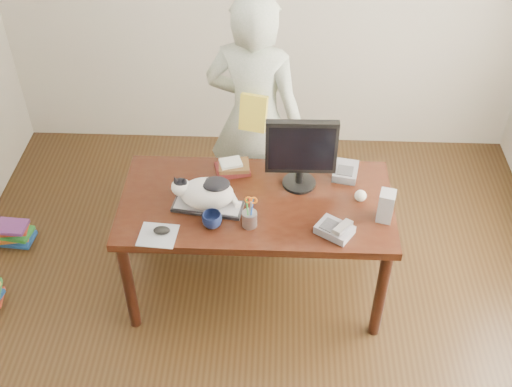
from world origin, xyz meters
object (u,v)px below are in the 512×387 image
object	(u,v)px
cat	(205,192)
pen_cup	(250,217)
mouse	(162,230)
coffee_mug	(212,220)
person	(255,120)
book_pile_b	(15,233)
keyboard	(208,206)
phone	(335,229)
baseball	(361,196)
desk	(257,210)
book_stack	(233,167)
calculator	(345,171)
speaker	(386,206)
monitor	(301,151)

from	to	relation	value
cat	pen_cup	size ratio (longest dim) A/B	1.87
mouse	coffee_mug	xyz separation A→B (m)	(0.27, 0.07, 0.02)
person	book_pile_b	world-z (taller)	person
keyboard	cat	world-z (taller)	cat
coffee_mug	phone	size ratio (longest dim) A/B	0.47
book_pile_b	coffee_mug	bearing A→B (deg)	-21.07
pen_cup	book_pile_b	xyz separation A→B (m)	(-1.69, 0.56, -0.74)
mouse	phone	world-z (taller)	phone
coffee_mug	baseball	distance (m)	0.88
pen_cup	book_pile_b	bearing A→B (deg)	161.78
cat	book_pile_b	world-z (taller)	cat
desk	coffee_mug	size ratio (longest dim) A/B	14.31
person	book_stack	bearing A→B (deg)	86.29
book_pile_b	pen_cup	bearing A→B (deg)	-18.22
desk	coffee_mug	distance (m)	0.43
person	book_pile_b	distance (m)	1.89
cat	calculator	world-z (taller)	cat
desk	baseball	xyz separation A→B (m)	(0.61, -0.05, 0.18)
cat	speaker	bearing A→B (deg)	5.74
phone	speaker	xyz separation A→B (m)	(0.28, 0.13, 0.07)
mouse	desk	bearing A→B (deg)	40.31
baseball	book_stack	bearing A→B (deg)	162.74
calculator	baseball	bearing A→B (deg)	-61.71
desk	book_stack	bearing A→B (deg)	129.66
pen_cup	mouse	distance (m)	0.49
keyboard	phone	distance (m)	0.75
keyboard	baseball	xyz separation A→B (m)	(0.88, 0.10, 0.02)
baseball	person	xyz separation A→B (m)	(-0.64, 0.61, 0.09)
cat	person	world-z (taller)	person
phone	calculator	size ratio (longest dim) A/B	1.11
cat	person	distance (m)	0.75
desk	monitor	xyz separation A→B (m)	(0.25, 0.07, 0.41)
person	pen_cup	bearing A→B (deg)	104.54
person	cat	bearing A→B (deg)	84.33
pen_cup	baseball	world-z (taller)	pen_cup
calculator	pen_cup	bearing A→B (deg)	-129.22
pen_cup	coffee_mug	distance (m)	0.21
monitor	book_pile_b	bearing A→B (deg)	173.05
coffee_mug	pen_cup	bearing A→B (deg)	3.91
desk	monitor	world-z (taller)	monitor
calculator	book_pile_b	xyz separation A→B (m)	(-2.26, 0.09, -0.71)
pen_cup	phone	world-z (taller)	pen_cup
desk	baseball	distance (m)	0.64
pen_cup	calculator	xyz separation A→B (m)	(0.56, 0.47, -0.03)
speaker	book_pile_b	distance (m)	2.61
desk	mouse	bearing A→B (deg)	-144.14
mouse	speaker	xyz separation A→B (m)	(1.24, 0.17, 0.07)
baseball	cat	bearing A→B (deg)	-173.55
book_pile_b	book_stack	bearing A→B (deg)	-3.06
monitor	calculator	world-z (taller)	monitor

